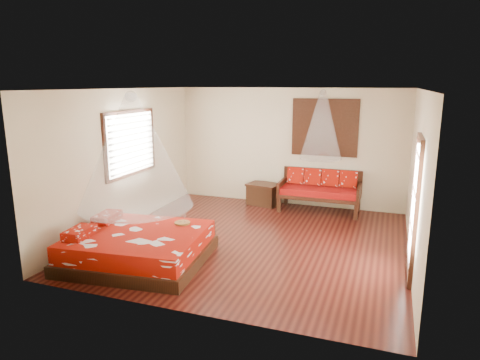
{
  "coord_description": "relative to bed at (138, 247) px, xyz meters",
  "views": [
    {
      "loc": [
        2.31,
        -7.25,
        2.9
      ],
      "look_at": [
        -0.27,
        0.02,
        1.15
      ],
      "focal_mm": 32.0,
      "sensor_mm": 36.0,
      "label": 1
    }
  ],
  "objects": [
    {
      "name": "room",
      "position": [
        1.52,
        1.53,
        1.15
      ],
      "size": [
        5.54,
        5.54,
        2.84
      ],
      "color": "black",
      "rests_on": "ground"
    },
    {
      "name": "bed",
      "position": [
        0.0,
        0.0,
        0.0
      ],
      "size": [
        2.35,
        2.17,
        0.64
      ],
      "rotation": [
        0.0,
        0.0,
        0.11
      ],
      "color": "black",
      "rests_on": "floor"
    },
    {
      "name": "wine_tray",
      "position": [
        0.5,
        0.65,
        0.31
      ],
      "size": [
        0.27,
        0.27,
        0.22
      ],
      "rotation": [
        0.0,
        0.0,
        0.2
      ],
      "color": "brown",
      "rests_on": "bed"
    },
    {
      "name": "glazed_door",
      "position": [
        4.24,
        0.93,
        0.82
      ],
      "size": [
        0.08,
        1.02,
        2.16
      ],
      "color": "black",
      "rests_on": "floor"
    },
    {
      "name": "mosquito_net_daybed",
      "position": [
        2.37,
        3.78,
        1.75
      ],
      "size": [
        0.93,
        0.93,
        1.5
      ],
      "primitive_type": "cone",
      "color": "white",
      "rests_on": "ceiling"
    },
    {
      "name": "shutter_panel",
      "position": [
        2.37,
        4.24,
        1.65
      ],
      "size": [
        1.52,
        0.06,
        1.32
      ],
      "color": "black",
      "rests_on": "wall_back"
    },
    {
      "name": "window_left",
      "position": [
        -1.19,
        1.73,
        1.45
      ],
      "size": [
        0.1,
        1.74,
        1.34
      ],
      "color": "black",
      "rests_on": "wall_left"
    },
    {
      "name": "mosquito_net_main",
      "position": [
        0.02,
        0.0,
        1.6
      ],
      "size": [
        1.82,
        1.82,
        1.8
      ],
      "primitive_type": "cone",
      "color": "white",
      "rests_on": "ceiling"
    },
    {
      "name": "daybed",
      "position": [
        2.37,
        3.91,
        0.27
      ],
      "size": [
        1.84,
        0.82,
        0.96
      ],
      "color": "black",
      "rests_on": "floor"
    },
    {
      "name": "storage_chest",
      "position": [
        1.0,
        3.98,
        0.01
      ],
      "size": [
        0.86,
        0.71,
        0.52
      ],
      "rotation": [
        0.0,
        0.0,
        -0.23
      ],
      "color": "black",
      "rests_on": "floor"
    }
  ]
}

